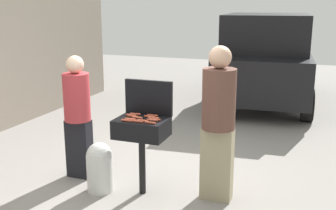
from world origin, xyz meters
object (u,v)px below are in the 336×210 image
hot_dog_10 (138,121)px  hot_dog_11 (133,116)px  bbq_grill (142,131)px  parked_minivan (265,58)px  propane_tank (100,166)px  hot_dog_7 (131,115)px  hot_dog_8 (143,121)px  hot_dog_4 (131,120)px  person_left (78,113)px  person_right (218,119)px  hot_dog_9 (155,120)px  hot_dog_5 (138,118)px  hot_dog_14 (154,118)px  hot_dog_3 (130,119)px  hot_dog_12 (152,116)px  hot_dog_2 (150,123)px  hot_dog_1 (127,120)px  hot_dog_13 (150,117)px  hot_dog_0 (152,120)px  hot_dog_6 (135,114)px

hot_dog_10 → hot_dog_11: size_ratio=1.00×
bbq_grill → parked_minivan: bearing=82.4°
propane_tank → hot_dog_10: bearing=-2.7°
hot_dog_7 → hot_dog_8: size_ratio=1.00×
propane_tank → hot_dog_4: bearing=0.5°
person_left → person_right: (1.85, -0.00, 0.10)m
hot_dog_9 → parked_minivan: size_ratio=0.03×
hot_dog_5 → hot_dog_7: (-0.11, 0.07, 0.00)m
hot_dog_14 → person_right: 0.75m
hot_dog_10 → hot_dog_3: bearing=154.9°
hot_dog_8 → hot_dog_12: 0.24m
hot_dog_9 → hot_dog_3: bearing=-163.7°
hot_dog_5 → hot_dog_8: same height
hot_dog_11 → hot_dog_2: bearing=-30.5°
hot_dog_4 → hot_dog_12: 0.30m
hot_dog_1 → hot_dog_13: size_ratio=1.00×
hot_dog_8 → hot_dog_14: size_ratio=1.00×
hot_dog_9 → hot_dog_12: bearing=121.9°
person_right → hot_dog_11: bearing=18.2°
hot_dog_8 → hot_dog_4: bearing=-173.0°
hot_dog_1 → person_right: (0.99, 0.33, 0.03)m
hot_dog_0 → person_left: (-1.13, 0.21, -0.07)m
hot_dog_11 → hot_dog_3: bearing=-80.8°
hot_dog_4 → hot_dog_10: size_ratio=1.00×
hot_dog_9 → parked_minivan: 5.44m
hot_dog_0 → hot_dog_11: same height
person_left → person_right: person_right is taller
hot_dog_5 → parked_minivan: (0.77, 5.40, 0.08)m
hot_dog_4 → person_right: person_right is taller
bbq_grill → hot_dog_7: (-0.16, 0.07, 0.16)m
hot_dog_5 → person_left: person_left is taller
bbq_grill → hot_dog_3: 0.21m
hot_dog_7 → hot_dog_14: bearing=-4.1°
propane_tank → hot_dog_14: bearing=14.8°
hot_dog_0 → hot_dog_12: 0.19m
hot_dog_9 → person_right: size_ratio=0.07×
hot_dog_0 → person_left: bearing=169.4°
hot_dog_3 → hot_dog_4: size_ratio=1.00×
hot_dog_1 → person_left: bearing=159.1°
hot_dog_2 → hot_dog_10: same height
person_right → hot_dog_8: bearing=28.6°
hot_dog_11 → propane_tank: size_ratio=0.21×
hot_dog_0 → hot_dog_7: 0.34m
hot_dog_5 → person_left: (-0.93, 0.18, -0.07)m
hot_dog_14 → person_right: bearing=9.4°
person_right → hot_dog_14: bearing=19.4°
hot_dog_2 → hot_dog_3: same height
hot_dog_3 → person_right: 1.01m
hot_dog_6 → person_right: size_ratio=0.07×
hot_dog_13 → person_left: size_ratio=0.08×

